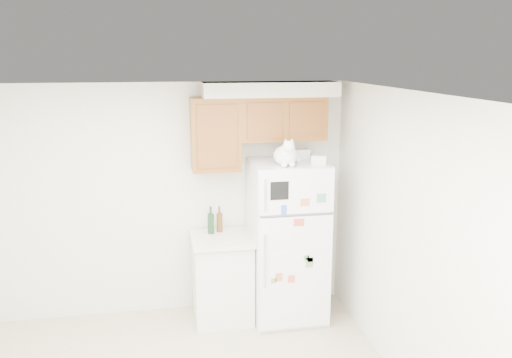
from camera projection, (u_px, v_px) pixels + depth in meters
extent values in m
cube|color=silver|center=(168.00, 200.00, 5.79)|extent=(3.80, 0.04, 2.50)
cube|color=silver|center=(422.00, 255.00, 4.21)|extent=(0.04, 4.00, 2.50)
cube|color=white|center=(169.00, 97.00, 3.59)|extent=(3.80, 4.00, 0.04)
cube|color=brown|center=(282.00, 118.00, 5.64)|extent=(0.90, 0.33, 0.45)
cube|color=brown|center=(215.00, 134.00, 5.55)|extent=(0.50, 0.33, 0.75)
cube|color=silver|center=(270.00, 89.00, 5.56)|extent=(1.40, 0.37, 0.15)
cube|color=white|center=(287.00, 240.00, 5.73)|extent=(0.76, 0.72, 1.70)
cube|color=white|center=(297.00, 192.00, 5.23)|extent=(0.74, 0.03, 0.44)
cube|color=white|center=(296.00, 273.00, 5.42)|extent=(0.74, 0.03, 1.19)
cube|color=#59595B|center=(297.00, 214.00, 5.28)|extent=(0.74, 0.03, 0.02)
cylinder|color=silver|center=(266.00, 195.00, 5.15)|extent=(0.02, 0.02, 0.32)
cylinder|color=silver|center=(265.00, 261.00, 5.30)|extent=(0.02, 0.02, 0.55)
cube|color=black|center=(280.00, 191.00, 5.18)|extent=(0.18, 0.00, 0.18)
cube|color=white|center=(281.00, 235.00, 5.28)|extent=(0.22, 0.00, 0.28)
cube|color=#439456|center=(306.00, 258.00, 5.39)|extent=(0.05, 0.00, 0.05)
cube|color=#D34834|center=(299.00, 222.00, 5.29)|extent=(0.11, 0.00, 0.07)
cube|color=#DF7945|center=(305.00, 202.00, 5.25)|extent=(0.09, 0.00, 0.08)
cube|color=#45986E|center=(321.00, 198.00, 5.27)|extent=(0.09, 0.00, 0.09)
cube|color=#769A4D|center=(274.00, 281.00, 5.38)|extent=(0.06, 0.00, 0.05)
cube|color=#DF5D45|center=(291.00, 279.00, 5.41)|extent=(0.07, 0.00, 0.08)
cube|color=blue|center=(284.00, 210.00, 5.23)|extent=(0.06, 0.00, 0.10)
cube|color=#69964B|center=(309.00, 262.00, 5.40)|extent=(0.08, 0.00, 0.10)
cube|color=silver|center=(310.00, 258.00, 5.39)|extent=(0.06, 0.00, 0.09)
cube|color=#C07B3C|center=(279.00, 277.00, 5.38)|extent=(0.07, 0.00, 0.09)
cube|color=white|center=(222.00, 279.00, 5.76)|extent=(0.60, 0.60, 0.88)
cube|color=white|center=(222.00, 239.00, 5.64)|extent=(0.64, 0.64, 0.04)
ellipsoid|color=white|center=(285.00, 156.00, 5.37)|extent=(0.23, 0.31, 0.20)
ellipsoid|color=white|center=(287.00, 153.00, 5.27)|extent=(0.17, 0.13, 0.18)
sphere|color=white|center=(289.00, 147.00, 5.21)|extent=(0.11, 0.11, 0.11)
cone|color=white|center=(286.00, 141.00, 5.19)|extent=(0.04, 0.04, 0.04)
cone|color=white|center=(292.00, 141.00, 5.20)|extent=(0.04, 0.04, 0.04)
cone|color=#D88C8C|center=(286.00, 141.00, 5.19)|extent=(0.02, 0.02, 0.03)
cone|color=#D88C8C|center=(292.00, 141.00, 5.20)|extent=(0.02, 0.02, 0.03)
sphere|color=white|center=(290.00, 149.00, 5.17)|extent=(0.05, 0.05, 0.05)
sphere|color=white|center=(284.00, 164.00, 5.25)|extent=(0.06, 0.06, 0.06)
sphere|color=white|center=(292.00, 164.00, 5.27)|extent=(0.06, 0.06, 0.06)
cylinder|color=white|center=(292.00, 160.00, 5.50)|extent=(0.14, 0.20, 0.07)
cube|color=white|center=(300.00, 154.00, 5.71)|extent=(0.20, 0.17, 0.10)
cube|color=white|center=(319.00, 160.00, 5.42)|extent=(0.18, 0.16, 0.09)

